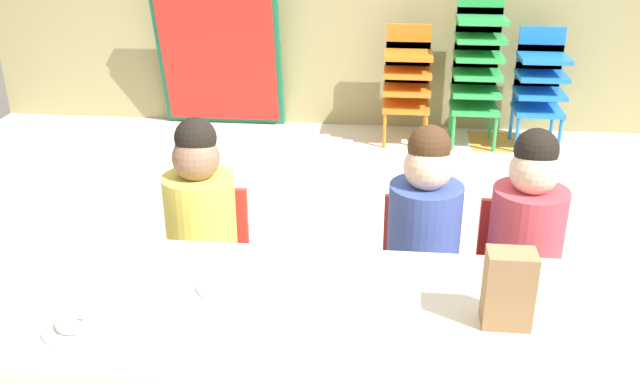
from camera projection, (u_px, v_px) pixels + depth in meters
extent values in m
cube|color=silver|center=(356.00, 314.00, 2.97)|extent=(5.79, 5.17, 0.02)
cube|color=orange|center=(500.00, 142.00, 4.93)|extent=(0.43, 0.43, 0.00)
cube|color=silver|center=(222.00, 181.00, 4.28)|extent=(0.43, 0.43, 0.00)
cube|color=#B24C47|center=(356.00, 312.00, 2.96)|extent=(0.43, 0.43, 0.00)
cube|color=silver|center=(7.00, 242.00, 3.54)|extent=(0.43, 0.43, 0.00)
cube|color=beige|center=(340.00, 315.00, 1.98)|extent=(2.04, 0.73, 0.04)
cylinder|color=#B2B2B7|center=(80.00, 319.00, 2.45)|extent=(0.05, 0.05, 0.53)
cylinder|color=#B2B2B7|center=(633.00, 352.00, 2.28)|extent=(0.05, 0.05, 0.53)
cube|color=red|center=(205.00, 275.00, 2.66)|extent=(0.32, 0.30, 0.03)
cube|color=red|center=(212.00, 223.00, 2.74)|extent=(0.29, 0.02, 0.30)
cylinder|color=#D8C64C|center=(201.00, 224.00, 2.57)|extent=(0.34, 0.34, 0.38)
sphere|color=#8C664C|center=(196.00, 158.00, 2.47)|extent=(0.17, 0.17, 0.17)
sphere|color=black|center=(195.00, 138.00, 2.45)|extent=(0.15, 0.15, 0.15)
cylinder|color=red|center=(162.00, 326.00, 2.61)|extent=(0.02, 0.02, 0.28)
cylinder|color=red|center=(236.00, 330.00, 2.59)|extent=(0.02, 0.02, 0.28)
cylinder|color=red|center=(182.00, 289.00, 2.85)|extent=(0.02, 0.02, 0.28)
cylinder|color=red|center=(249.00, 293.00, 2.82)|extent=(0.02, 0.02, 0.28)
cube|color=red|center=(420.00, 287.00, 2.58)|extent=(0.32, 0.30, 0.03)
cube|color=red|center=(421.00, 233.00, 2.66)|extent=(0.29, 0.02, 0.30)
cylinder|color=#384C99|center=(424.00, 234.00, 2.49)|extent=(0.33, 0.33, 0.38)
sphere|color=beige|center=(428.00, 167.00, 2.39)|extent=(0.17, 0.17, 0.17)
sphere|color=#472D19|center=(429.00, 146.00, 2.37)|extent=(0.15, 0.15, 0.15)
cylinder|color=red|center=(380.00, 339.00, 2.54)|extent=(0.02, 0.02, 0.28)
cylinder|color=red|center=(458.00, 344.00, 2.51)|extent=(0.02, 0.02, 0.28)
cylinder|color=red|center=(382.00, 300.00, 2.77)|extent=(0.02, 0.02, 0.28)
cylinder|color=red|center=(453.00, 304.00, 2.75)|extent=(0.02, 0.02, 0.28)
cube|color=red|center=(518.00, 292.00, 2.55)|extent=(0.32, 0.30, 0.03)
cube|color=red|center=(517.00, 237.00, 2.63)|extent=(0.29, 0.02, 0.30)
cylinder|color=#BF3F4C|center=(525.00, 239.00, 2.46)|extent=(0.30, 0.30, 0.38)
sphere|color=beige|center=(535.00, 171.00, 2.36)|extent=(0.17, 0.17, 0.17)
sphere|color=black|center=(536.00, 150.00, 2.34)|extent=(0.15, 0.15, 0.15)
cylinder|color=red|center=(479.00, 345.00, 2.50)|extent=(0.02, 0.02, 0.28)
cylinder|color=red|center=(559.00, 350.00, 2.48)|extent=(0.02, 0.02, 0.28)
cylinder|color=red|center=(472.00, 305.00, 2.74)|extent=(0.02, 0.02, 0.28)
cylinder|color=red|center=(545.00, 309.00, 2.71)|extent=(0.02, 0.02, 0.28)
cube|color=orange|center=(406.00, 106.00, 4.83)|extent=(0.32, 0.30, 0.03)
cube|color=orange|center=(406.00, 88.00, 4.92)|extent=(0.30, 0.02, 0.18)
cube|color=orange|center=(407.00, 90.00, 4.78)|extent=(0.32, 0.30, 0.03)
cube|color=orange|center=(407.00, 72.00, 4.87)|extent=(0.30, 0.02, 0.18)
cube|color=orange|center=(408.00, 72.00, 4.73)|extent=(0.32, 0.30, 0.03)
cube|color=orange|center=(408.00, 55.00, 4.82)|extent=(0.30, 0.02, 0.18)
cube|color=orange|center=(408.00, 55.00, 4.68)|extent=(0.32, 0.30, 0.03)
cube|color=orange|center=(409.00, 37.00, 4.77)|extent=(0.30, 0.02, 0.18)
cylinder|color=orange|center=(384.00, 130.00, 4.78)|extent=(0.02, 0.02, 0.26)
cylinder|color=orange|center=(426.00, 131.00, 4.75)|extent=(0.02, 0.02, 0.26)
cylinder|color=orange|center=(385.00, 118.00, 5.01)|extent=(0.02, 0.02, 0.26)
cylinder|color=orange|center=(424.00, 119.00, 4.99)|extent=(0.02, 0.02, 0.26)
cube|color=green|center=(474.00, 108.00, 4.78)|extent=(0.32, 0.30, 0.03)
cube|color=green|center=(473.00, 90.00, 4.88)|extent=(0.30, 0.02, 0.18)
cube|color=green|center=(475.00, 91.00, 4.74)|extent=(0.32, 0.30, 0.03)
cube|color=green|center=(475.00, 73.00, 4.83)|extent=(0.30, 0.02, 0.18)
cube|color=green|center=(477.00, 74.00, 4.69)|extent=(0.32, 0.30, 0.03)
cube|color=green|center=(476.00, 56.00, 4.78)|extent=(0.30, 0.02, 0.18)
cube|color=green|center=(479.00, 56.00, 4.64)|extent=(0.32, 0.30, 0.03)
cube|color=green|center=(478.00, 39.00, 4.73)|extent=(0.30, 0.02, 0.18)
cube|color=green|center=(480.00, 38.00, 4.59)|extent=(0.32, 0.30, 0.03)
cube|color=green|center=(479.00, 21.00, 4.68)|extent=(0.30, 0.02, 0.18)
cube|color=green|center=(482.00, 20.00, 4.54)|extent=(0.32, 0.30, 0.03)
cube|color=green|center=(481.00, 2.00, 4.63)|extent=(0.30, 0.02, 0.18)
cylinder|color=green|center=(453.00, 132.00, 4.73)|extent=(0.02, 0.02, 0.26)
cylinder|color=green|center=(495.00, 133.00, 4.71)|extent=(0.02, 0.02, 0.26)
cylinder|color=green|center=(451.00, 120.00, 4.97)|extent=(0.02, 0.02, 0.26)
cylinder|color=green|center=(490.00, 121.00, 4.94)|extent=(0.02, 0.02, 0.26)
cube|color=blue|center=(537.00, 110.00, 4.74)|extent=(0.32, 0.30, 0.03)
cube|color=blue|center=(535.00, 92.00, 4.84)|extent=(0.30, 0.02, 0.18)
cube|color=blue|center=(540.00, 93.00, 4.70)|extent=(0.32, 0.30, 0.03)
cube|color=blue|center=(537.00, 75.00, 4.79)|extent=(0.30, 0.02, 0.18)
cube|color=blue|center=(542.00, 76.00, 4.65)|extent=(0.32, 0.30, 0.03)
cube|color=blue|center=(540.00, 58.00, 4.74)|extent=(0.30, 0.02, 0.18)
cube|color=blue|center=(544.00, 58.00, 4.60)|extent=(0.32, 0.30, 0.03)
cube|color=blue|center=(542.00, 40.00, 4.69)|extent=(0.30, 0.02, 0.18)
cylinder|color=blue|center=(517.00, 134.00, 4.69)|extent=(0.02, 0.02, 0.26)
cylinder|color=blue|center=(560.00, 135.00, 4.67)|extent=(0.02, 0.02, 0.26)
cylinder|color=blue|center=(511.00, 122.00, 4.93)|extent=(0.02, 0.02, 0.26)
cylinder|color=blue|center=(552.00, 123.00, 4.90)|extent=(0.02, 0.02, 0.26)
cube|color=#19724C|center=(219.00, 55.00, 5.04)|extent=(0.90, 0.28, 1.09)
cube|color=red|center=(218.00, 56.00, 5.00)|extent=(0.83, 0.23, 0.99)
cube|color=#9E754C|center=(509.00, 289.00, 1.86)|extent=(0.13, 0.09, 0.22)
cylinder|color=white|center=(76.00, 328.00, 1.88)|extent=(0.18, 0.18, 0.01)
cylinder|color=white|center=(226.00, 285.00, 2.08)|extent=(0.18, 0.18, 0.01)
torus|color=white|center=(75.00, 322.00, 1.87)|extent=(0.11, 0.11, 0.03)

